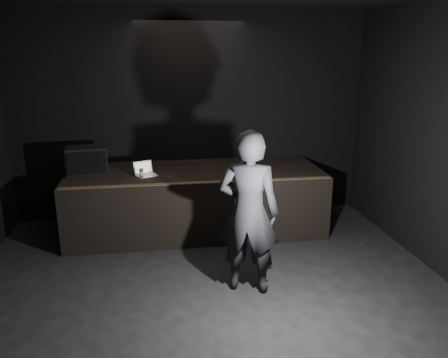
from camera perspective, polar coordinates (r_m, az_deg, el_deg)
ground at (r=4.89m, az=-0.59°, el=-18.79°), size 7.00×7.00×0.00m
room_walls at (r=4.08m, az=-0.67°, el=5.19°), size 6.10×7.10×3.52m
stage_riser at (r=7.10m, az=-3.67°, el=-2.75°), size 4.00×1.50×1.00m
riser_lip at (r=6.27m, az=-3.18°, el=-0.46°), size 3.92×0.10×0.01m
stage_monitor at (r=7.08m, az=-17.45°, el=2.40°), size 0.66×0.51×0.41m
cable at (r=7.30m, az=-6.73°, el=1.87°), size 0.91×0.13×0.02m
laptop at (r=6.77m, az=-10.28°, el=0.95°), size 0.37×0.36×0.20m
beer_can at (r=6.58m, az=-10.74°, el=0.70°), size 0.06×0.06×0.15m
plastic_cup at (r=7.34m, az=2.29°, el=2.33°), size 0.07×0.07×0.09m
wii_remote at (r=6.47m, az=4.97°, el=0.10°), size 0.09×0.15×0.03m
person at (r=5.15m, az=3.23°, el=-4.42°), size 0.84×0.68×1.98m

